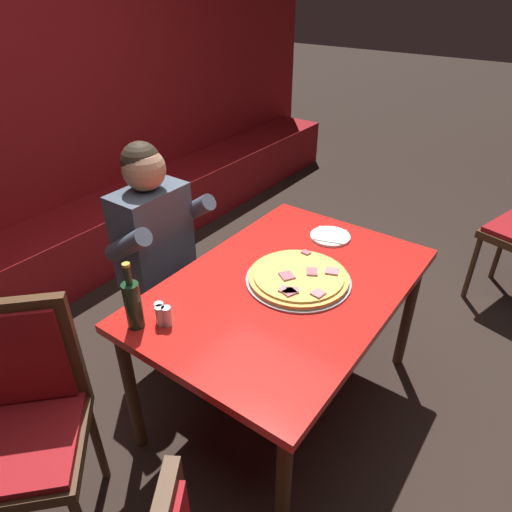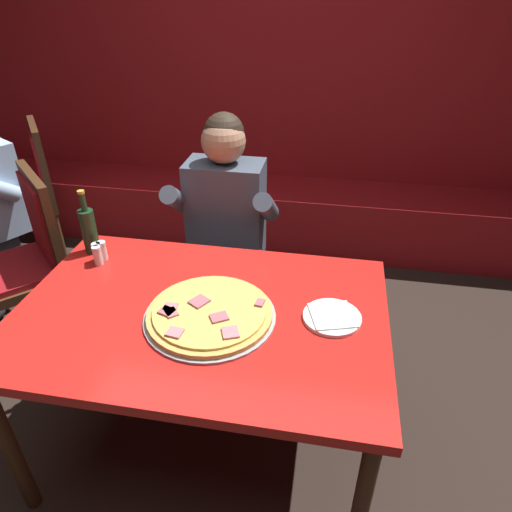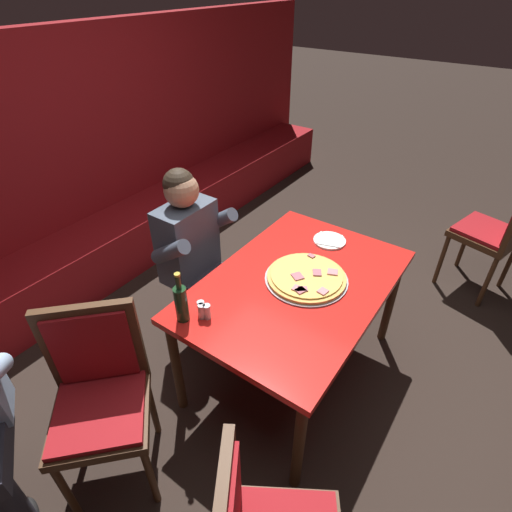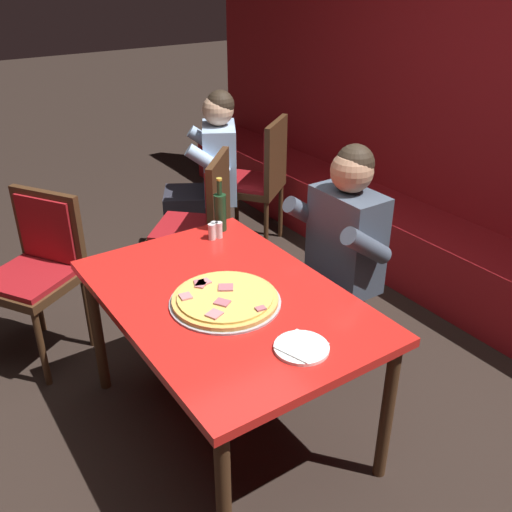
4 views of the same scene
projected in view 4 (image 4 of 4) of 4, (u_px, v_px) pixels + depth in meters
ground_plane at (230, 425)px, 2.82m from camera, size 24.00×24.00×0.00m
booth_bench at (477, 279)px, 3.63m from camera, size 6.46×0.48×0.46m
main_dining_table at (226, 311)px, 2.50m from camera, size 1.37×0.92×0.75m
pizza at (225, 299)px, 2.41m from camera, size 0.48×0.48×0.05m
plate_white_paper at (301, 347)px, 2.13m from camera, size 0.21×0.21×0.02m
beer_bottle at (220, 211)px, 3.00m from camera, size 0.07×0.07×0.29m
shaker_parmesan at (212, 232)px, 2.94m from camera, size 0.04×0.04×0.09m
shaker_black_pepper at (219, 231)px, 2.95m from camera, size 0.04×0.04×0.09m
shaker_red_pepper_flakes at (215, 231)px, 2.96m from camera, size 0.04×0.04×0.09m
diner_seated_blue_shirt at (333, 257)px, 2.89m from camera, size 0.53×0.53×1.27m
dining_chair_by_booth at (201, 221)px, 3.53m from camera, size 0.62×0.62×1.01m
dining_chair_near_right at (38, 264)px, 3.11m from camera, size 0.61×0.61×0.95m
dining_chair_near_left at (261, 175)px, 4.30m from camera, size 0.62×0.62×1.01m
diner_standing_companion at (208, 173)px, 3.99m from camera, size 0.61×0.63×1.27m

